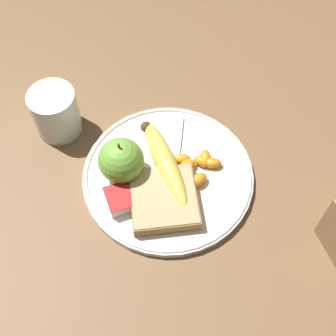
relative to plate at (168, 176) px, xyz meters
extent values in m
plane|color=brown|center=(0.00, 0.00, -0.01)|extent=(3.00, 3.00, 0.00)
cylinder|color=silver|center=(0.00, 0.00, 0.00)|extent=(0.28, 0.28, 0.01)
torus|color=silver|center=(0.00, 0.00, 0.00)|extent=(0.27, 0.27, 0.01)
cylinder|color=silver|center=(-0.16, -0.14, 0.03)|extent=(0.08, 0.08, 0.09)
cylinder|color=yellow|center=(-0.16, -0.14, 0.03)|extent=(0.07, 0.07, 0.07)
sphere|color=#72B23D|center=(-0.03, -0.07, 0.04)|extent=(0.07, 0.07, 0.07)
cylinder|color=brown|center=(-0.03, -0.07, 0.08)|extent=(0.00, 0.00, 0.01)
ellipsoid|color=#E0CC4C|center=(-0.01, 0.00, 0.02)|extent=(0.18, 0.04, 0.03)
sphere|color=#473319|center=(-0.09, -0.01, 0.02)|extent=(0.02, 0.02, 0.02)
cube|color=olive|center=(0.05, -0.02, 0.02)|extent=(0.13, 0.12, 0.02)
cube|color=tan|center=(0.05, -0.02, 0.02)|extent=(0.12, 0.12, 0.02)
cube|color=silver|center=(-0.04, 0.03, 0.01)|extent=(0.12, 0.07, 0.00)
cube|color=silver|center=(0.04, -0.01, 0.01)|extent=(0.06, 0.05, 0.00)
cube|color=white|center=(0.02, -0.09, 0.01)|extent=(0.05, 0.04, 0.02)
cube|color=#B21E1E|center=(0.02, -0.09, 0.02)|extent=(0.05, 0.04, 0.00)
ellipsoid|color=orange|center=(-0.02, 0.03, 0.01)|extent=(0.03, 0.03, 0.02)
ellipsoid|color=orange|center=(-0.01, 0.07, 0.01)|extent=(0.03, 0.03, 0.02)
ellipsoid|color=orange|center=(0.00, 0.03, 0.01)|extent=(0.03, 0.03, 0.02)
ellipsoid|color=orange|center=(0.03, 0.02, 0.01)|extent=(0.02, 0.03, 0.01)
ellipsoid|color=orange|center=(0.01, 0.07, 0.01)|extent=(0.03, 0.03, 0.02)
ellipsoid|color=orange|center=(0.00, 0.06, 0.01)|extent=(0.03, 0.03, 0.02)
ellipsoid|color=orange|center=(0.03, 0.04, 0.01)|extent=(0.03, 0.04, 0.02)
camera|label=1|loc=(0.37, -0.13, 0.66)|focal=50.00mm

